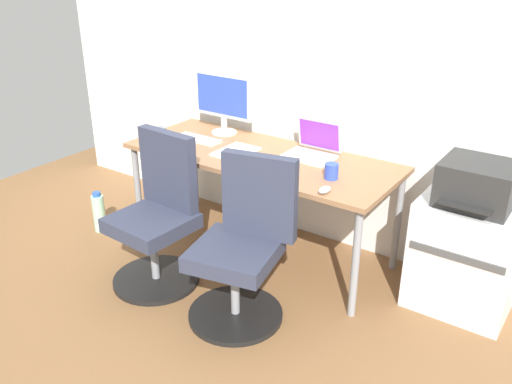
{
  "coord_description": "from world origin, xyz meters",
  "views": [
    {
      "loc": [
        1.87,
        -2.73,
        1.94
      ],
      "look_at": [
        0.0,
        -0.05,
        0.46
      ],
      "focal_mm": 38.28,
      "sensor_mm": 36.0,
      "label": 1
    }
  ],
  "objects_px": {
    "open_laptop": "(313,148)",
    "coffee_mug": "(331,171)",
    "printer": "(477,184)",
    "water_bottle_on_floor": "(99,213)",
    "office_chair_right": "(243,248)",
    "office_chair_left": "(158,218)",
    "side_cabinet": "(464,256)",
    "desktop_monitor": "(223,99)"
  },
  "relations": [
    {
      "from": "open_laptop",
      "to": "coffee_mug",
      "type": "relative_size",
      "value": 3.37
    },
    {
      "from": "printer",
      "to": "water_bottle_on_floor",
      "type": "bearing_deg",
      "value": -166.61
    },
    {
      "from": "office_chair_right",
      "to": "coffee_mug",
      "type": "bearing_deg",
      "value": 66.84
    },
    {
      "from": "office_chair_left",
      "to": "water_bottle_on_floor",
      "type": "relative_size",
      "value": 3.03
    },
    {
      "from": "water_bottle_on_floor",
      "to": "open_laptop",
      "type": "relative_size",
      "value": 1.0
    },
    {
      "from": "office_chair_left",
      "to": "open_laptop",
      "type": "xyz_separation_m",
      "value": [
        0.61,
        0.82,
        0.34
      ]
    },
    {
      "from": "office_chair_left",
      "to": "printer",
      "type": "relative_size",
      "value": 2.35
    },
    {
      "from": "side_cabinet",
      "to": "open_laptop",
      "type": "relative_size",
      "value": 2.13
    },
    {
      "from": "printer",
      "to": "water_bottle_on_floor",
      "type": "distance_m",
      "value": 2.6
    },
    {
      "from": "office_chair_right",
      "to": "printer",
      "type": "distance_m",
      "value": 1.31
    },
    {
      "from": "water_bottle_on_floor",
      "to": "open_laptop",
      "type": "xyz_separation_m",
      "value": [
        1.42,
        0.62,
        0.62
      ]
    },
    {
      "from": "printer",
      "to": "open_laptop",
      "type": "xyz_separation_m",
      "value": [
        -1.03,
        0.04,
        -0.02
      ]
    },
    {
      "from": "printer",
      "to": "water_bottle_on_floor",
      "type": "xyz_separation_m",
      "value": [
        -2.45,
        -0.58,
        -0.63
      ]
    },
    {
      "from": "office_chair_left",
      "to": "office_chair_right",
      "type": "bearing_deg",
      "value": -0.12
    },
    {
      "from": "office_chair_right",
      "to": "side_cabinet",
      "type": "relative_size",
      "value": 1.42
    },
    {
      "from": "printer",
      "to": "side_cabinet",
      "type": "bearing_deg",
      "value": 90.0
    },
    {
      "from": "water_bottle_on_floor",
      "to": "open_laptop",
      "type": "height_order",
      "value": "open_laptop"
    },
    {
      "from": "printer",
      "to": "office_chair_left",
      "type": "bearing_deg",
      "value": -154.62
    },
    {
      "from": "desktop_monitor",
      "to": "coffee_mug",
      "type": "bearing_deg",
      "value": -16.68
    },
    {
      "from": "water_bottle_on_floor",
      "to": "printer",
      "type": "bearing_deg",
      "value": 13.39
    },
    {
      "from": "office_chair_left",
      "to": "desktop_monitor",
      "type": "relative_size",
      "value": 1.96
    },
    {
      "from": "side_cabinet",
      "to": "office_chair_left",
      "type": "bearing_deg",
      "value": -154.59
    },
    {
      "from": "office_chair_left",
      "to": "office_chair_right",
      "type": "xyz_separation_m",
      "value": [
        0.64,
        -0.0,
        0.0
      ]
    },
    {
      "from": "office_chair_left",
      "to": "open_laptop",
      "type": "distance_m",
      "value": 1.07
    },
    {
      "from": "side_cabinet",
      "to": "desktop_monitor",
      "type": "distance_m",
      "value": 1.89
    },
    {
      "from": "water_bottle_on_floor",
      "to": "office_chair_right",
      "type": "bearing_deg",
      "value": -7.5
    },
    {
      "from": "printer",
      "to": "open_laptop",
      "type": "distance_m",
      "value": 1.03
    },
    {
      "from": "side_cabinet",
      "to": "coffee_mug",
      "type": "xyz_separation_m",
      "value": [
        -0.75,
        -0.23,
        0.42
      ]
    },
    {
      "from": "water_bottle_on_floor",
      "to": "desktop_monitor",
      "type": "distance_m",
      "value": 1.24
    },
    {
      "from": "water_bottle_on_floor",
      "to": "open_laptop",
      "type": "bearing_deg",
      "value": 23.68
    },
    {
      "from": "office_chair_left",
      "to": "side_cabinet",
      "type": "bearing_deg",
      "value": 25.41
    },
    {
      "from": "water_bottle_on_floor",
      "to": "desktop_monitor",
      "type": "height_order",
      "value": "desktop_monitor"
    },
    {
      "from": "side_cabinet",
      "to": "open_laptop",
      "type": "distance_m",
      "value": 1.11
    },
    {
      "from": "printer",
      "to": "open_laptop",
      "type": "bearing_deg",
      "value": 177.71
    },
    {
      "from": "office_chair_right",
      "to": "water_bottle_on_floor",
      "type": "xyz_separation_m",
      "value": [
        -1.46,
        0.19,
        -0.28
      ]
    },
    {
      "from": "office_chair_right",
      "to": "printer",
      "type": "height_order",
      "value": "office_chair_right"
    },
    {
      "from": "coffee_mug",
      "to": "desktop_monitor",
      "type": "bearing_deg",
      "value": 163.32
    },
    {
      "from": "office_chair_left",
      "to": "office_chair_right",
      "type": "distance_m",
      "value": 0.64
    },
    {
      "from": "printer",
      "to": "water_bottle_on_floor",
      "type": "relative_size",
      "value": 1.29
    },
    {
      "from": "printer",
      "to": "desktop_monitor",
      "type": "bearing_deg",
      "value": 177.42
    },
    {
      "from": "office_chair_left",
      "to": "desktop_monitor",
      "type": "xyz_separation_m",
      "value": [
        -0.15,
        0.85,
        0.53
      ]
    },
    {
      "from": "office_chair_right",
      "to": "open_laptop",
      "type": "distance_m",
      "value": 0.88
    }
  ]
}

